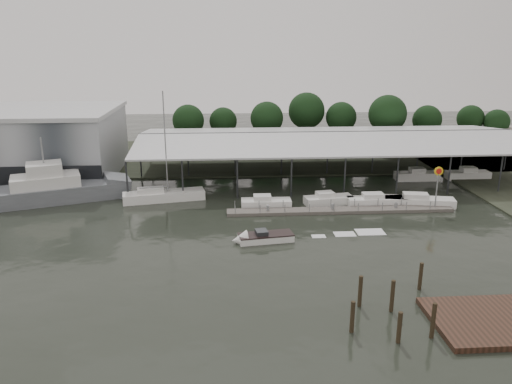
{
  "coord_description": "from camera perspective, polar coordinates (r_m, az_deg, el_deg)",
  "views": [
    {
      "loc": [
        0.77,
        -47.53,
        20.16
      ],
      "look_at": [
        4.62,
        10.92,
        2.5
      ],
      "focal_mm": 35.0,
      "sensor_mm": 36.0,
      "label": 1
    }
  ],
  "objects": [
    {
      "name": "moored_cruiser_0",
      "position": [
        63.17,
        1.11,
        -1.25
      ],
      "size": [
        6.32,
        2.3,
        1.7
      ],
      "rotation": [
        0.0,
        0.0,
        -0.02
      ],
      "color": "white",
      "rests_on": "ground"
    },
    {
      "name": "ground",
      "position": [
        51.64,
        -4.35,
        -6.26
      ],
      "size": [
        200.0,
        200.0,
        0.0
      ],
      "primitive_type": "plane",
      "color": "black",
      "rests_on": "ground"
    },
    {
      "name": "shell_fuel_sign",
      "position": [
        65.27,
        20.07,
        1.34
      ],
      "size": [
        1.1,
        0.18,
        5.55
      ],
      "color": "gray",
      "rests_on": "ground"
    },
    {
      "name": "horizon_tree_line",
      "position": [
        98.93,
        9.22,
        8.47
      ],
      "size": [
        66.11,
        12.73,
        10.73
      ],
      "color": "#322216",
      "rests_on": "ground"
    },
    {
      "name": "mooring_pilings",
      "position": [
        39.98,
        15.38,
        -12.56
      ],
      "size": [
        7.7,
        7.87,
        3.33
      ],
      "color": "#302718",
      "rests_on": "ground"
    },
    {
      "name": "land_strip_far",
      "position": [
        91.75,
        -4.17,
        4.1
      ],
      "size": [
        140.0,
        30.0,
        0.3
      ],
      "color": "#353C2D",
      "rests_on": "ground"
    },
    {
      "name": "moored_cruiser_3",
      "position": [
        67.23,
        18.06,
        -0.98
      ],
      "size": [
        9.09,
        3.89,
        1.7
      ],
      "rotation": [
        0.0,
        0.0,
        -0.2
      ],
      "color": "white",
      "rests_on": "ground"
    },
    {
      "name": "storage_warehouse",
      "position": [
        83.97,
        -23.84,
        5.14
      ],
      "size": [
        24.5,
        20.5,
        10.5
      ],
      "color": "#A0A5AA",
      "rests_on": "ground"
    },
    {
      "name": "covered_boat_shed",
      "position": [
        78.52,
        8.27,
        6.31
      ],
      "size": [
        58.24,
        24.0,
        6.96
      ],
      "color": "silver",
      "rests_on": "ground"
    },
    {
      "name": "grey_trawler",
      "position": [
        70.82,
        -21.81,
        0.34
      ],
      "size": [
        19.15,
        10.88,
        8.84
      ],
      "rotation": [
        0.0,
        0.0,
        0.34
      ],
      "color": "slate",
      "rests_on": "ground"
    },
    {
      "name": "moored_cruiser_1",
      "position": [
        65.15,
        8.24,
        -0.86
      ],
      "size": [
        6.52,
        3.19,
        1.7
      ],
      "rotation": [
        0.0,
        0.0,
        0.16
      ],
      "color": "white",
      "rests_on": "ground"
    },
    {
      "name": "white_sailboat",
      "position": [
        67.14,
        -10.62,
        -0.41
      ],
      "size": [
        10.91,
        4.55,
        14.52
      ],
      "rotation": [
        0.0,
        0.0,
        0.19
      ],
      "color": "white",
      "rests_on": "ground"
    },
    {
      "name": "moored_cruiser_2",
      "position": [
        65.79,
        13.54,
        -0.99
      ],
      "size": [
        7.43,
        2.21,
        1.7
      ],
      "rotation": [
        0.0,
        0.0,
        0.0
      ],
      "color": "white",
      "rests_on": "ground"
    },
    {
      "name": "floating_dock",
      "position": [
        62.53,
        9.59,
        -2.08
      ],
      "size": [
        28.0,
        2.0,
        1.4
      ],
      "color": "#635F57",
      "rests_on": "ground"
    },
    {
      "name": "speedboat_underway",
      "position": [
        52.65,
        0.54,
        -5.27
      ],
      "size": [
        17.43,
        4.57,
        2.0
      ],
      "rotation": [
        0.0,
        0.0,
        3.29
      ],
      "color": "white",
      "rests_on": "ground"
    }
  ]
}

